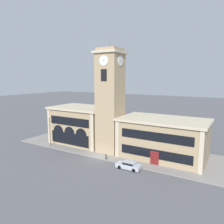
% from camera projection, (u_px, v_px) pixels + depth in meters
% --- Properties ---
extents(ground_plane, '(300.00, 300.00, 0.00)m').
position_uv_depth(ground_plane, '(97.00, 159.00, 40.91)').
color(ground_plane, '#56565B').
extents(sidewalk_kerb, '(44.21, 13.27, 0.15)m').
position_uv_depth(sidewalk_kerb, '(115.00, 149.00, 46.54)').
color(sidewalk_kerb, gray).
rests_on(sidewalk_kerb, ground_plane).
extents(clock_tower, '(5.16, 5.16, 21.84)m').
position_uv_depth(clock_tower, '(110.00, 101.00, 43.36)').
color(clock_tower, tan).
rests_on(clock_tower, ground_plane).
extents(town_hall_left_wing, '(13.51, 9.42, 8.45)m').
position_uv_depth(town_hall_left_wing, '(82.00, 125.00, 50.60)').
color(town_hall_left_wing, tan).
rests_on(town_hall_left_wing, ground_plane).
extents(town_hall_right_wing, '(16.28, 9.42, 7.52)m').
position_uv_depth(town_hall_right_wing, '(163.00, 138.00, 40.96)').
color(town_hall_right_wing, tan).
rests_on(town_hall_right_wing, ground_plane).
extents(parked_car_near, '(4.20, 1.83, 1.32)m').
position_uv_depth(parked_car_near, '(129.00, 165.00, 36.23)').
color(parked_car_near, '#B2B7C1').
rests_on(parked_car_near, ground_plane).
extents(street_lamp, '(0.36, 0.36, 6.69)m').
position_uv_depth(street_lamp, '(50.00, 127.00, 47.46)').
color(street_lamp, '#4C4C51').
rests_on(street_lamp, sidewalk_kerb).
extents(bollard, '(0.18, 0.18, 1.06)m').
position_uv_depth(bollard, '(106.00, 157.00, 40.09)').
color(bollard, black).
rests_on(bollard, sidewalk_kerb).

